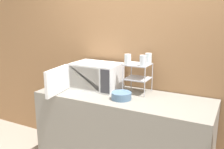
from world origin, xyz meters
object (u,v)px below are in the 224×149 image
at_px(glass_front_left, 128,59).
at_px(bowl, 121,96).
at_px(microwave, 94,76).
at_px(glass_back_right, 148,58).
at_px(dish_rack, 138,72).
at_px(glass_front_right, 143,61).

xyz_separation_m(glass_front_left, bowl, (0.03, -0.20, -0.35)).
height_order(glass_front_left, bowl, glass_front_left).
bearing_deg(microwave, glass_back_right, 14.46).
bearing_deg(glass_front_left, microwave, 179.21).
distance_m(microwave, dish_rack, 0.52).
relative_size(dish_rack, bowl, 1.58).
distance_m(microwave, glass_front_left, 0.48).
distance_m(dish_rack, glass_back_right, 0.19).
xyz_separation_m(microwave, glass_back_right, (0.60, 0.15, 0.23)).
bearing_deg(glass_back_right, glass_front_right, -92.21).
relative_size(dish_rack, glass_front_right, 2.87).
bearing_deg(glass_back_right, glass_front_left, -137.60).
relative_size(dish_rack, glass_front_left, 2.87).
bearing_deg(bowl, glass_back_right, 67.74).
xyz_separation_m(microwave, glass_front_left, (0.42, -0.01, 0.23)).
xyz_separation_m(glass_back_right, bowl, (-0.15, -0.37, -0.35)).
bearing_deg(glass_front_left, glass_front_right, 2.43).
height_order(microwave, dish_rack, dish_rack).
height_order(glass_front_left, glass_front_right, same).
bearing_deg(bowl, glass_front_right, 55.87).
distance_m(microwave, bowl, 0.51).
bearing_deg(glass_front_left, dish_rack, 42.19).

